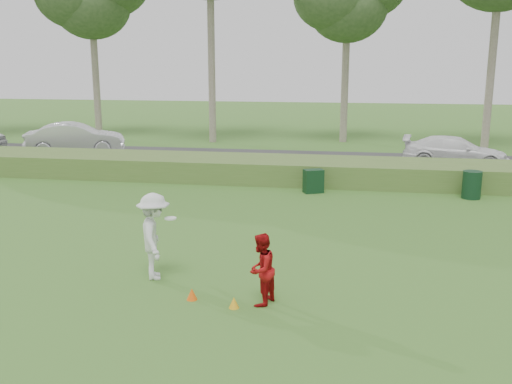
% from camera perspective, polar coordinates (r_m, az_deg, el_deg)
% --- Properties ---
extents(ground, '(120.00, 120.00, 0.00)m').
position_cam_1_polar(ground, '(12.66, -3.12, -9.76)').
color(ground, '#336622').
rests_on(ground, ground).
extents(reed_strip, '(80.00, 3.00, 0.90)m').
position_cam_1_polar(reed_strip, '(23.94, 3.25, 2.22)').
color(reed_strip, '#476C2B').
rests_on(reed_strip, ground).
extents(park_road, '(80.00, 6.00, 0.06)m').
position_cam_1_polar(park_road, '(28.91, 4.38, 3.20)').
color(park_road, '#2D2D2D').
rests_on(park_road, ground).
extents(player_white, '(1.15, 1.47, 2.00)m').
position_cam_1_polar(player_white, '(13.19, -10.14, -4.38)').
color(player_white, silver).
rests_on(player_white, ground).
extents(player_red, '(0.78, 0.88, 1.51)m').
position_cam_1_polar(player_red, '(11.68, 0.49, -7.75)').
color(player_red, '#A20D10').
rests_on(player_red, ground).
extents(cone_orange, '(0.22, 0.22, 0.25)m').
position_cam_1_polar(cone_orange, '(12.19, -6.43, -10.10)').
color(cone_orange, '#FA5B0D').
rests_on(cone_orange, ground).
extents(cone_yellow, '(0.21, 0.21, 0.23)m').
position_cam_1_polar(cone_yellow, '(11.75, -2.22, -10.99)').
color(cone_yellow, '#F3AC19').
rests_on(cone_yellow, ground).
extents(utility_cabinet, '(0.84, 0.70, 0.89)m').
position_cam_1_polar(utility_cabinet, '(21.77, 5.76, 1.09)').
color(utility_cabinet, '#10321A').
rests_on(utility_cabinet, ground).
extents(trash_bin, '(0.88, 0.88, 1.01)m').
position_cam_1_polar(trash_bin, '(22.16, 20.77, 0.68)').
color(trash_bin, '#10311B').
rests_on(trash_bin, ground).
extents(car_mid, '(5.36, 3.40, 1.67)m').
position_cam_1_polar(car_mid, '(31.95, -17.61, 5.13)').
color(car_mid, silver).
rests_on(car_mid, park_road).
extents(car_right, '(5.01, 2.59, 1.39)m').
position_cam_1_polar(car_right, '(28.47, 19.28, 3.84)').
color(car_right, white).
rests_on(car_right, park_road).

